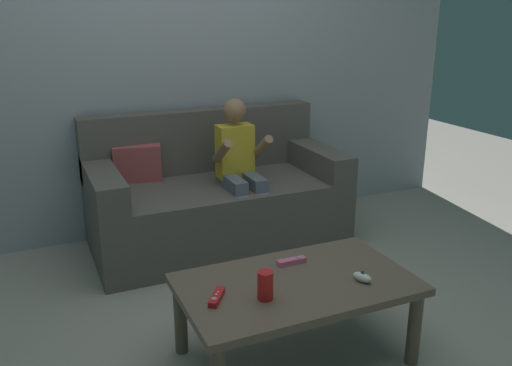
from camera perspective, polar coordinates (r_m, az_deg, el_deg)
ground_plane at (r=2.65m, az=2.20°, el=-16.92°), size 9.03×9.03×0.00m
wall_back at (r=3.75m, az=-9.09°, el=13.60°), size 4.51×0.05×2.50m
couch at (r=3.62m, az=-4.42°, el=-1.66°), size 1.64×0.80×0.87m
person_seated_on_couch at (r=3.41m, az=-1.68°, el=1.79°), size 0.32×0.39×0.99m
coffee_table at (r=2.41m, az=4.29°, el=-11.47°), size 1.02×0.60×0.39m
game_remote_pink_near_edge at (r=2.53m, az=3.79°, el=-8.29°), size 0.14×0.04×0.03m
nunchuk_white at (r=2.41m, az=11.21°, el=-9.77°), size 0.08×0.10×0.05m
game_remote_red_far_corner at (r=2.24m, az=-4.19°, el=-11.98°), size 0.11×0.14×0.03m
soda_can at (r=2.22m, az=1.00°, el=-10.80°), size 0.07×0.07×0.12m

